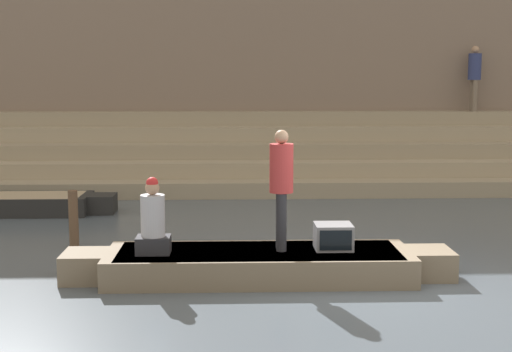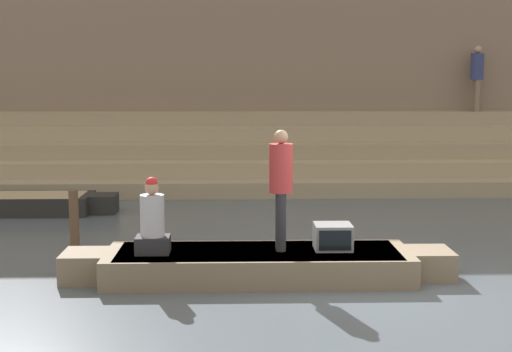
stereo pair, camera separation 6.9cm
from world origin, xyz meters
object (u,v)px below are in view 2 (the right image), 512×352
tv_set (333,237)px  mooring_post (74,219)px  person_rowing (152,223)px  person_on_steps (477,74)px  rowboat_main (258,264)px  person_standing (281,181)px

tv_set → mooring_post: size_ratio=0.55×
person_rowing → tv_set: (2.54, 0.16, -0.25)m
person_rowing → person_on_steps: size_ratio=0.60×
mooring_post → person_on_steps: bearing=40.0°
person_rowing → rowboat_main: bearing=8.2°
person_rowing → person_standing: bearing=9.8°
rowboat_main → person_standing: (0.32, 0.07, 1.17)m
person_standing → mooring_post: size_ratio=1.77×
person_standing → mooring_post: 3.98m
rowboat_main → mooring_post: (-3.04, 2.00, 0.26)m
rowboat_main → person_on_steps: person_on_steps is taller
person_rowing → mooring_post: bearing=131.5°
rowboat_main → tv_set: 1.13m
mooring_post → person_on_steps: size_ratio=0.54×
person_standing → tv_set: (0.75, -0.00, -0.80)m
person_rowing → mooring_post: 2.63m
tv_set → person_on_steps: 11.36m
person_on_steps → tv_set: bearing=137.5°
person_standing → tv_set: 1.10m
rowboat_main → person_rowing: 1.60m
tv_set → mooring_post: (-4.10, 1.93, -0.10)m
person_standing → person_on_steps: bearing=52.7°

